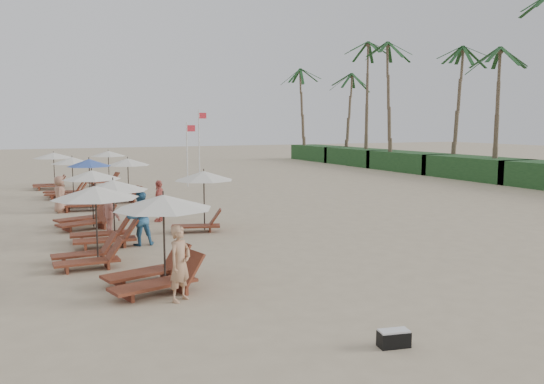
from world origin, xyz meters
name	(u,v)px	position (x,y,z in m)	size (l,w,h in m)	color
ground	(299,248)	(0.00, 0.00, 0.00)	(160.00, 160.00, 0.00)	tan
shrub_hedge	(476,168)	(22.00, 14.50, 0.80)	(3.20, 53.00, 1.60)	#193D1C
palm_row	(471,40)	(21.91, 15.40, 9.91)	(7.00, 52.00, 12.30)	brown
lounger_station_0	(154,242)	(-5.15, -2.35, 1.15)	(2.75, 2.40, 2.28)	brown
lounger_station_1	(90,220)	(-6.28, 0.60, 1.29)	(2.50, 2.42, 2.25)	brown
lounger_station_2	(107,212)	(-5.46, 3.24, 1.08)	(2.63, 2.31, 2.13)	brown
lounger_station_3	(86,200)	(-5.74, 6.72, 1.06)	(2.64, 2.47, 2.20)	brown
lounger_station_4	(83,188)	(-5.34, 11.49, 1.01)	(2.62, 2.34, 2.35)	brown
lounger_station_5	(67,179)	(-5.68, 16.02, 1.01)	(2.69, 2.49, 2.19)	brown
lounger_station_6	(51,169)	(-6.24, 20.77, 1.25)	(2.54, 2.41, 2.23)	brown
inland_station_0	(201,192)	(-1.93, 4.16, 1.47)	(2.57, 2.24, 2.22)	brown
inland_station_1	(125,174)	(-3.14, 13.00, 1.46)	(2.59, 2.24, 2.22)	brown
inland_station_2	(106,163)	(-2.88, 21.48, 1.44)	(2.62, 2.24, 2.22)	brown
beachgoer_near	(180,263)	(-4.85, -3.53, 0.86)	(0.63, 0.41, 1.73)	tan
beachgoer_mid_a	(140,219)	(-4.50, 2.62, 0.89)	(0.86, 0.67, 1.78)	#2F648E
beachgoer_mid_b	(111,211)	(-5.06, 5.10, 0.81)	(1.05, 0.60, 1.62)	#98594D
beachgoer_far_a	(159,201)	(-2.88, 6.77, 0.85)	(1.00, 0.41, 1.70)	#C85C50
beachgoer_far_b	(60,194)	(-6.42, 10.85, 0.83)	(0.81, 0.53, 1.66)	#A16F57
duffel_bag	(394,338)	(-2.08, -7.66, 0.16)	(0.60, 0.38, 0.31)	black
flag_pole_near	(188,151)	(1.69, 18.41, 2.28)	(0.60, 0.08, 4.09)	silver
flag_pole_far	(200,142)	(3.46, 21.56, 2.72)	(0.60, 0.08, 4.93)	silver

